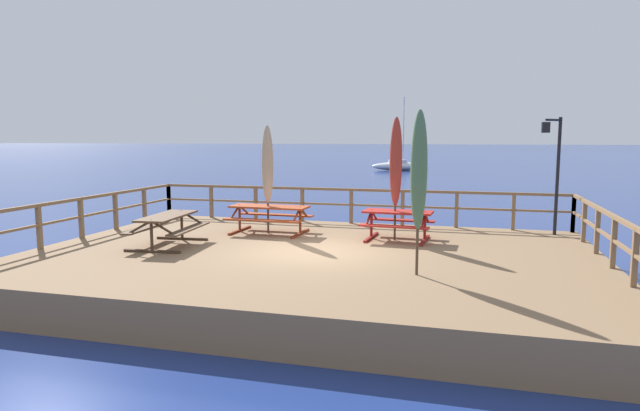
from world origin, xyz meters
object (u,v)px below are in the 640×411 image
at_px(picnic_table_mid_right, 167,223).
at_px(sailboat_distant, 400,166).
at_px(patio_umbrella_tall_mid_left, 396,162).
at_px(lamp_post_hooked, 553,158).
at_px(picnic_table_back_right, 269,213).
at_px(patio_umbrella_short_front, 267,165).
at_px(picnic_table_front_left, 398,219).
at_px(patio_umbrella_tall_mid_right, 419,171).

relative_size(picnic_table_mid_right, sailboat_distant, 0.28).
relative_size(patio_umbrella_tall_mid_left, lamp_post_hooked, 0.99).
height_order(picnic_table_mid_right, lamp_post_hooked, lamp_post_hooked).
distance_m(picnic_table_back_right, sailboat_distant, 43.70).
relative_size(patio_umbrella_short_front, patio_umbrella_tall_mid_left, 0.94).
bearing_deg(picnic_table_mid_right, patio_umbrella_short_front, 52.96).
bearing_deg(patio_umbrella_tall_mid_left, picnic_table_back_right, 177.42).
bearing_deg(picnic_table_mid_right, picnic_table_front_left, 22.82).
bearing_deg(sailboat_distant, picnic_table_back_right, -87.89).
height_order(picnic_table_front_left, patio_umbrella_tall_mid_right, patio_umbrella_tall_mid_right).
height_order(lamp_post_hooked, sailboat_distant, sailboat_distant).
height_order(picnic_table_back_right, lamp_post_hooked, lamp_post_hooked).
xyz_separation_m(lamp_post_hooked, sailboat_distant, (-9.13, 42.01, -2.37)).
bearing_deg(lamp_post_hooked, picnic_table_back_right, -167.63).
relative_size(patio_umbrella_tall_mid_left, sailboat_distant, 0.41).
height_order(patio_umbrella_tall_mid_right, sailboat_distant, sailboat_distant).
xyz_separation_m(picnic_table_mid_right, patio_umbrella_tall_mid_right, (6.19, -1.29, 1.46)).
distance_m(picnic_table_back_right, picnic_table_front_left, 3.60).
bearing_deg(patio_umbrella_tall_mid_right, sailboat_distant, 97.25).
xyz_separation_m(patio_umbrella_short_front, sailboat_distant, (-1.59, 43.70, -2.17)).
xyz_separation_m(picnic_table_back_right, picnic_table_mid_right, (-1.78, -2.37, -0.00)).
xyz_separation_m(patio_umbrella_tall_mid_left, lamp_post_hooked, (3.99, 1.81, 0.09)).
bearing_deg(picnic_table_mid_right, lamp_post_hooked, 23.37).
bearing_deg(picnic_table_front_left, patio_umbrella_tall_mid_left, -143.32).
distance_m(picnic_table_front_left, patio_umbrella_tall_mid_left, 1.47).
height_order(patio_umbrella_short_front, lamp_post_hooked, lamp_post_hooked).
bearing_deg(patio_umbrella_tall_mid_left, lamp_post_hooked, 24.36).
distance_m(patio_umbrella_tall_mid_right, sailboat_distant, 47.75).
bearing_deg(patio_umbrella_tall_mid_right, picnic_table_mid_right, 168.26).
bearing_deg(picnic_table_back_right, patio_umbrella_short_front, -117.55).
xyz_separation_m(picnic_table_front_left, patio_umbrella_short_front, (-3.62, 0.07, 1.35)).
height_order(picnic_table_mid_right, patio_umbrella_short_front, patio_umbrella_short_front).
bearing_deg(lamp_post_hooked, picnic_table_mid_right, -156.63).
bearing_deg(patio_umbrella_short_front, picnic_table_back_right, 62.45).
height_order(picnic_table_back_right, picnic_table_front_left, same).
distance_m(picnic_table_front_left, lamp_post_hooked, 4.58).
relative_size(picnic_table_back_right, picnic_table_front_left, 1.20).
bearing_deg(patio_umbrella_tall_mid_right, picnic_table_front_left, 102.95).
bearing_deg(patio_umbrella_short_front, patio_umbrella_tall_mid_left, -1.89).
bearing_deg(picnic_table_back_right, lamp_post_hooked, 12.37).
relative_size(picnic_table_back_right, patio_umbrella_short_front, 0.74).
distance_m(picnic_table_back_right, patio_umbrella_tall_mid_right, 5.91).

